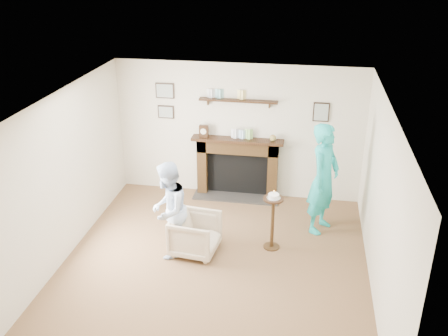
{
  "coord_description": "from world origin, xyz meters",
  "views": [
    {
      "loc": [
        1.2,
        -5.98,
        4.36
      ],
      "look_at": [
        0.01,
        0.9,
        1.22
      ],
      "focal_mm": 40.0,
      "sensor_mm": 36.0,
      "label": 1
    }
  ],
  "objects": [
    {
      "name": "pedestal_table",
      "position": [
        0.8,
        0.71,
        0.62
      ],
      "size": [
        0.31,
        0.31,
        1.0
      ],
      "color": "black",
      "rests_on": "ground"
    },
    {
      "name": "ground",
      "position": [
        0.0,
        0.0,
        0.0
      ],
      "size": [
        5.0,
        5.0,
        0.0
      ],
      "primitive_type": "plane",
      "color": "brown",
      "rests_on": "ground"
    },
    {
      "name": "woman",
      "position": [
        1.54,
        1.42,
        0.0
      ],
      "size": [
        0.69,
        0.8,
        1.85
      ],
      "primitive_type": "imported",
      "rotation": [
        0.0,
        0.0,
        1.13
      ],
      "color": "#1EAA9C",
      "rests_on": "ground"
    },
    {
      "name": "man",
      "position": [
        -0.73,
        0.29,
        0.0
      ],
      "size": [
        0.59,
        0.75,
        1.51
      ],
      "primitive_type": "imported",
      "rotation": [
        0.0,
        0.0,
        -1.6
      ],
      "color": "#ACBAD7",
      "rests_on": "ground"
    },
    {
      "name": "armchair",
      "position": [
        -0.35,
        0.38,
        0.0
      ],
      "size": [
        0.76,
        0.74,
        0.63
      ],
      "primitive_type": "imported",
      "rotation": [
        0.0,
        0.0,
        1.46
      ],
      "color": "#C6B293",
      "rests_on": "ground"
    },
    {
      "name": "room_shell",
      "position": [
        -0.0,
        0.69,
        1.62
      ],
      "size": [
        4.54,
        5.02,
        2.52
      ],
      "color": "beige",
      "rests_on": "ground"
    }
  ]
}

